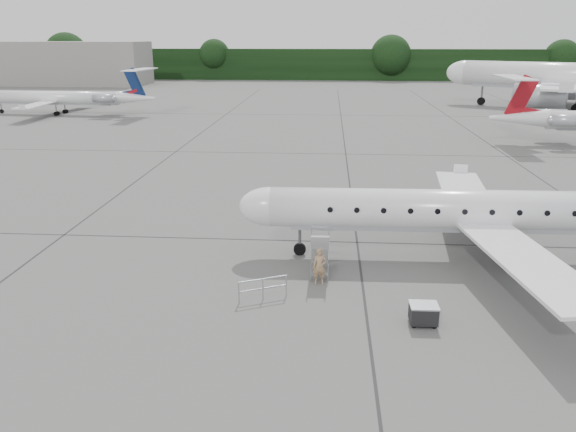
# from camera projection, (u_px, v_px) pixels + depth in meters

# --- Properties ---
(ground) EXTENTS (320.00, 320.00, 0.00)m
(ground) POSITION_uv_depth(u_px,v_px,m) (447.00, 280.00, 26.91)
(ground) COLOR #575755
(ground) RESTS_ON ground
(treeline) EXTENTS (260.00, 4.00, 8.00)m
(treeline) POSITION_uv_depth(u_px,v_px,m) (352.00, 65.00, 149.16)
(treeline) COLOR black
(treeline) RESTS_ON ground
(terminal_building) EXTENTS (40.00, 14.00, 10.00)m
(terminal_building) POSITION_uv_depth(u_px,v_px,m) (63.00, 63.00, 134.69)
(terminal_building) COLOR gray
(terminal_building) RESTS_ON ground
(main_regional_jet) EXTENTS (29.18, 21.27, 7.39)m
(main_regional_jet) POSITION_uv_depth(u_px,v_px,m) (491.00, 191.00, 28.39)
(main_regional_jet) COLOR white
(main_regional_jet) RESTS_ON ground
(airstair) EXTENTS (0.89, 2.40, 2.31)m
(airstair) POSITION_uv_depth(u_px,v_px,m) (320.00, 250.00, 27.44)
(airstair) COLOR white
(airstair) RESTS_ON ground
(passenger) EXTENTS (0.66, 0.46, 1.75)m
(passenger) POSITION_uv_depth(u_px,v_px,m) (320.00, 266.00, 26.25)
(passenger) COLOR #9C7955
(passenger) RESTS_ON ground
(safety_railing) EXTENTS (2.03, 0.99, 1.00)m
(safety_railing) POSITION_uv_depth(u_px,v_px,m) (263.00, 289.00, 24.74)
(safety_railing) COLOR #929599
(safety_railing) RESTS_ON ground
(baggage_cart) EXTENTS (1.10, 0.89, 0.94)m
(baggage_cart) POSITION_uv_depth(u_px,v_px,m) (423.00, 314.00, 22.62)
(baggage_cart) COLOR black
(baggage_cart) RESTS_ON ground
(bg_narrowbody) EXTENTS (49.32, 44.31, 14.55)m
(bg_narrowbody) POSITION_uv_depth(u_px,v_px,m) (570.00, 63.00, 87.21)
(bg_narrowbody) COLOR white
(bg_narrowbody) RESTS_ON ground
(bg_regional_left) EXTENTS (27.29, 20.55, 6.82)m
(bg_regional_left) POSITION_uv_depth(u_px,v_px,m) (53.00, 91.00, 83.11)
(bg_regional_left) COLOR white
(bg_regional_left) RESTS_ON ground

